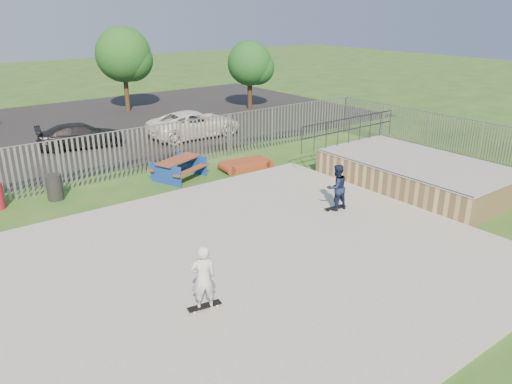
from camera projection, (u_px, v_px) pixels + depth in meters
ground at (230, 270)px, 13.47m from camera, size 120.00×120.00×0.00m
concrete_slab at (230, 267)px, 13.44m from camera, size 15.00×12.00×0.15m
quarter_pipe at (415, 173)px, 19.44m from camera, size 5.50×7.05×2.19m
fence at (177, 183)px, 17.10m from camera, size 26.04×16.02×2.00m
picnic_table at (179, 168)px, 20.44m from camera, size 2.47×2.27×0.85m
funbox at (246, 165)px, 21.71m from camera, size 2.01×1.16×0.38m
trash_bin_grey at (55, 187)px, 18.19m from camera, size 0.57×0.57×0.96m
parking_lot at (35, 134)px, 27.61m from camera, size 40.00×18.00×0.02m
car_dark at (81, 135)px, 24.83m from camera, size 4.43×2.52×1.21m
car_white at (195, 124)px, 26.81m from camera, size 5.15×2.53×1.41m
tree_mid at (123, 55)px, 32.38m from camera, size 3.57×3.57×5.51m
tree_right at (250, 63)px, 33.30m from camera, size 2.96×2.96×4.56m
skateboard_a at (335, 208)px, 17.07m from camera, size 0.82×0.30×0.08m
skateboard_b at (204, 307)px, 11.48m from camera, size 0.82×0.32×0.08m
skater_navy at (337, 187)px, 16.80m from camera, size 0.84×0.70×1.60m
skater_white at (203, 278)px, 11.22m from camera, size 0.67×0.55×1.60m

